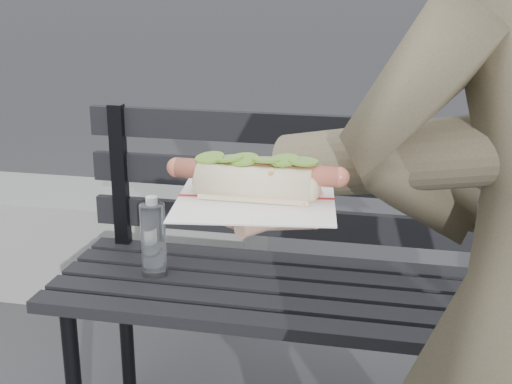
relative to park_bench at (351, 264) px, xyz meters
The scene contains 3 objects.
park_bench is the anchor object (origin of this frame).
concrete_block 1.30m from the park_bench, 142.76° to the left, with size 1.20×0.40×0.40m, color slate.
held_hotdog 0.94m from the park_bench, 80.85° to the right, with size 0.62×0.30×0.20m.
Camera 1 is at (0.19, -0.75, 1.24)m, focal length 50.00 mm.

